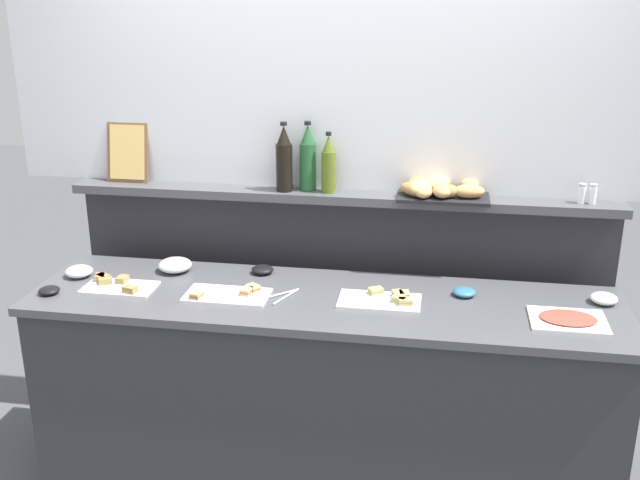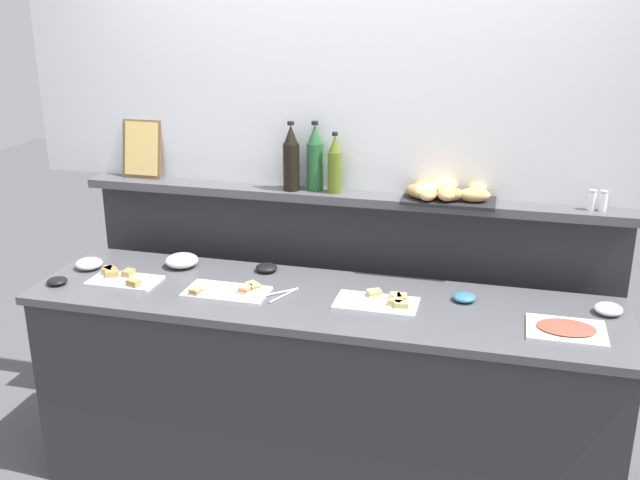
{
  "view_description": "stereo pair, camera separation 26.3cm",
  "coord_description": "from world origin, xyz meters",
  "px_view_note": "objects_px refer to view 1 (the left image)",
  "views": [
    {
      "loc": [
        0.45,
        -2.8,
        2.17
      ],
      "look_at": [
        -0.03,
        0.1,
        1.14
      ],
      "focal_mm": 41.57,
      "sensor_mm": 36.0,
      "label": 1
    },
    {
      "loc": [
        0.71,
        -2.74,
        2.17
      ],
      "look_at": [
        -0.03,
        0.1,
        1.14
      ],
      "focal_mm": 41.57,
      "sensor_mm": 36.0,
      "label": 2
    }
  ],
  "objects_px": {
    "condiment_bowl_dark": "(464,292)",
    "wine_bottle_green": "(308,159)",
    "sandwich_platter_side": "(385,300)",
    "bread_basket": "(437,189)",
    "salt_shaker": "(582,194)",
    "glass_bowl_small": "(175,266)",
    "condiment_bowl_cream": "(263,270)",
    "sandwich_platter_front": "(228,294)",
    "olive_oil_bottle": "(328,165)",
    "wine_bottle_dark": "(284,160)",
    "glass_bowl_medium": "(604,299)",
    "framed_picture": "(128,152)",
    "sandwich_platter_rear": "(117,285)",
    "pepper_shaker": "(593,194)",
    "glass_bowl_large": "(79,272)",
    "serving_tongs": "(283,295)",
    "condiment_bowl_teal": "(49,290)",
    "cold_cuts_platter": "(568,319)"
  },
  "relations": [
    {
      "from": "glass_bowl_small",
      "to": "bread_basket",
      "type": "relative_size",
      "value": 0.37
    },
    {
      "from": "olive_oil_bottle",
      "to": "glass_bowl_medium",
      "type": "bearing_deg",
      "value": -13.52
    },
    {
      "from": "glass_bowl_small",
      "to": "salt_shaker",
      "type": "xyz_separation_m",
      "value": [
        1.77,
        0.23,
        0.36
      ]
    },
    {
      "from": "sandwich_platter_rear",
      "to": "bread_basket",
      "type": "xyz_separation_m",
      "value": [
        1.34,
        0.44,
        0.37
      ]
    },
    {
      "from": "condiment_bowl_dark",
      "to": "wine_bottle_green",
      "type": "height_order",
      "value": "wine_bottle_green"
    },
    {
      "from": "framed_picture",
      "to": "salt_shaker",
      "type": "bearing_deg",
      "value": -1.06
    },
    {
      "from": "glass_bowl_small",
      "to": "condiment_bowl_dark",
      "type": "xyz_separation_m",
      "value": [
        1.29,
        -0.07,
        -0.01
      ]
    },
    {
      "from": "salt_shaker",
      "to": "wine_bottle_dark",
      "type": "bearing_deg",
      "value": -179.52
    },
    {
      "from": "condiment_bowl_teal",
      "to": "wine_bottle_green",
      "type": "xyz_separation_m",
      "value": [
        1.0,
        0.59,
        0.47
      ]
    },
    {
      "from": "framed_picture",
      "to": "wine_bottle_dark",
      "type": "bearing_deg",
      "value": -3.67
    },
    {
      "from": "condiment_bowl_teal",
      "to": "olive_oil_bottle",
      "type": "distance_m",
      "value": 1.32
    },
    {
      "from": "glass_bowl_small",
      "to": "condiment_bowl_dark",
      "type": "height_order",
      "value": "glass_bowl_small"
    },
    {
      "from": "condiment_bowl_dark",
      "to": "olive_oil_bottle",
      "type": "height_order",
      "value": "olive_oil_bottle"
    },
    {
      "from": "bread_basket",
      "to": "framed_picture",
      "type": "distance_m",
      "value": 1.46
    },
    {
      "from": "sandwich_platter_front",
      "to": "sandwich_platter_side",
      "type": "relative_size",
      "value": 1.04
    },
    {
      "from": "glass_bowl_medium",
      "to": "wine_bottle_green",
      "type": "distance_m",
      "value": 1.4
    },
    {
      "from": "olive_oil_bottle",
      "to": "serving_tongs",
      "type": "bearing_deg",
      "value": -105.82
    },
    {
      "from": "glass_bowl_large",
      "to": "wine_bottle_green",
      "type": "distance_m",
      "value": 1.14
    },
    {
      "from": "cold_cuts_platter",
      "to": "olive_oil_bottle",
      "type": "relative_size",
      "value": 1.06
    },
    {
      "from": "glass_bowl_medium",
      "to": "olive_oil_bottle",
      "type": "relative_size",
      "value": 0.4
    },
    {
      "from": "condiment_bowl_dark",
      "to": "wine_bottle_green",
      "type": "relative_size",
      "value": 0.3
    },
    {
      "from": "framed_picture",
      "to": "cold_cuts_platter",
      "type": "bearing_deg",
      "value": -14.86
    },
    {
      "from": "wine_bottle_green",
      "to": "wine_bottle_dark",
      "type": "distance_m",
      "value": 0.11
    },
    {
      "from": "olive_oil_bottle",
      "to": "sandwich_platter_front",
      "type": "bearing_deg",
      "value": -126.81
    },
    {
      "from": "glass_bowl_small",
      "to": "wine_bottle_green",
      "type": "relative_size",
      "value": 0.48
    },
    {
      "from": "glass_bowl_medium",
      "to": "serving_tongs",
      "type": "bearing_deg",
      "value": -173.63
    },
    {
      "from": "sandwich_platter_rear",
      "to": "sandwich_platter_front",
      "type": "xyz_separation_m",
      "value": [
        0.5,
        -0.01,
        -0.0
      ]
    },
    {
      "from": "sandwich_platter_side",
      "to": "bread_basket",
      "type": "relative_size",
      "value": 0.82
    },
    {
      "from": "glass_bowl_medium",
      "to": "salt_shaker",
      "type": "bearing_deg",
      "value": 105.73
    },
    {
      "from": "sandwich_platter_side",
      "to": "sandwich_platter_rear",
      "type": "bearing_deg",
      "value": -178.16
    },
    {
      "from": "sandwich_platter_side",
      "to": "serving_tongs",
      "type": "xyz_separation_m",
      "value": [
        -0.42,
        -0.01,
        -0.01
      ]
    },
    {
      "from": "sandwich_platter_front",
      "to": "condiment_bowl_dark",
      "type": "height_order",
      "value": "sandwich_platter_front"
    },
    {
      "from": "sandwich_platter_front",
      "to": "glass_bowl_large",
      "type": "xyz_separation_m",
      "value": [
        -0.72,
        0.11,
        0.01
      ]
    },
    {
      "from": "condiment_bowl_teal",
      "to": "condiment_bowl_cream",
      "type": "bearing_deg",
      "value": 24.2
    },
    {
      "from": "glass_bowl_large",
      "to": "glass_bowl_medium",
      "type": "height_order",
      "value": "glass_bowl_large"
    },
    {
      "from": "serving_tongs",
      "to": "condiment_bowl_cream",
      "type": "bearing_deg",
      "value": 121.59
    },
    {
      "from": "bread_basket",
      "to": "glass_bowl_large",
      "type": "bearing_deg",
      "value": -167.3
    },
    {
      "from": "sandwich_platter_side",
      "to": "framed_picture",
      "type": "bearing_deg",
      "value": 160.2
    },
    {
      "from": "glass_bowl_small",
      "to": "wine_bottle_green",
      "type": "distance_m",
      "value": 0.77
    },
    {
      "from": "glass_bowl_large",
      "to": "wine_bottle_dark",
      "type": "distance_m",
      "value": 1.04
    },
    {
      "from": "condiment_bowl_cream",
      "to": "sandwich_platter_front",
      "type": "bearing_deg",
      "value": -106.11
    },
    {
      "from": "cold_cuts_platter",
      "to": "sandwich_platter_side",
      "type": "bearing_deg",
      "value": 174.46
    },
    {
      "from": "glass_bowl_small",
      "to": "salt_shaker",
      "type": "relative_size",
      "value": 1.75
    },
    {
      "from": "olive_oil_bottle",
      "to": "wine_bottle_dark",
      "type": "distance_m",
      "value": 0.2
    },
    {
      "from": "wine_bottle_green",
      "to": "salt_shaker",
      "type": "distance_m",
      "value": 1.21
    },
    {
      "from": "condiment_bowl_dark",
      "to": "wine_bottle_dark",
      "type": "distance_m",
      "value": 0.99
    },
    {
      "from": "framed_picture",
      "to": "olive_oil_bottle",
      "type": "bearing_deg",
      "value": -2.35
    },
    {
      "from": "sandwich_platter_side",
      "to": "serving_tongs",
      "type": "height_order",
      "value": "sandwich_platter_side"
    },
    {
      "from": "sandwich_platter_side",
      "to": "wine_bottle_dark",
      "type": "xyz_separation_m",
      "value": [
        -0.5,
        0.41,
        0.47
      ]
    },
    {
      "from": "wine_bottle_green",
      "to": "pepper_shaker",
      "type": "relative_size",
      "value": 3.63
    }
  ]
}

